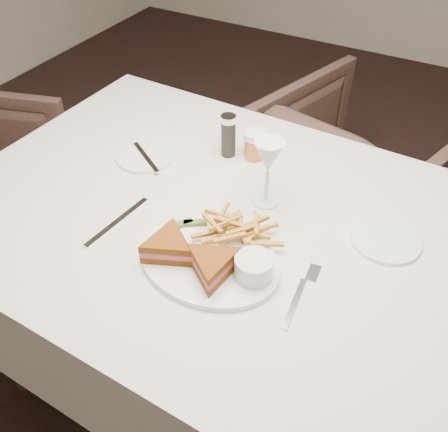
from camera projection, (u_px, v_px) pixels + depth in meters
ground at (309, 319)px, 1.89m from camera, size 5.00×5.00×0.00m
table at (232, 316)px, 1.44m from camera, size 1.45×0.99×0.75m
chair_far at (360, 169)px, 2.01m from camera, size 0.85×0.82×0.71m
table_setting at (228, 224)px, 1.12m from camera, size 0.83×0.61×0.18m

